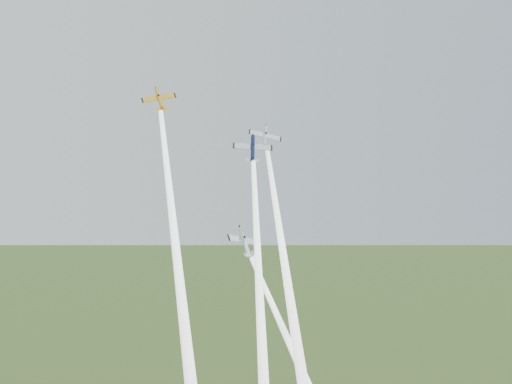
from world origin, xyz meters
name	(u,v)px	position (x,y,z in m)	size (l,w,h in m)	color
plane_yellow	(159,99)	(-16.19, 5.74, 110.81)	(7.08, 7.03, 1.11)	orange
smoke_trail_yellow	(176,253)	(-18.60, -13.10, 81.38)	(2.14, 2.14, 63.65)	white
plane_navy	(253,149)	(1.97, -0.11, 100.92)	(8.27, 8.20, 1.30)	#0D183B
smoke_trail_navy	(260,304)	(-4.50, -17.49, 72.16)	(2.14, 2.14, 62.04)	white
plane_silver_right	(265,137)	(7.32, 5.10, 103.85)	(7.46, 7.40, 1.17)	silver
smoke_trail_silver_right	(285,267)	(3.67, -11.46, 77.58)	(2.14, 2.14, 56.14)	white
plane_silver_low	(245,242)	(-2.05, -5.06, 82.09)	(8.40, 8.33, 1.32)	silver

